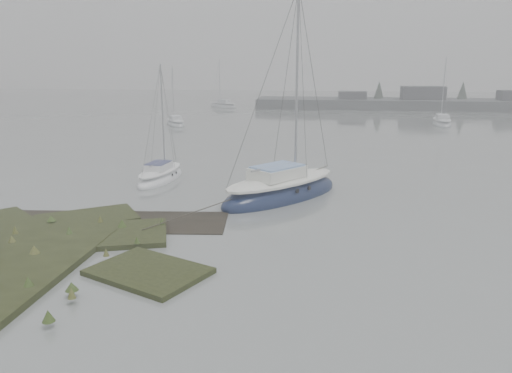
% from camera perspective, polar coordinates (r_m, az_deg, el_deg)
% --- Properties ---
extents(ground, '(160.00, 160.00, 0.00)m').
position_cam_1_polar(ground, '(45.46, 0.19, 5.67)').
color(ground, slate).
rests_on(ground, ground).
extents(far_shoreline, '(60.00, 8.00, 4.15)m').
position_cam_1_polar(far_shoreline, '(79.54, 23.22, 8.71)').
color(far_shoreline, '#4C4F51').
rests_on(far_shoreline, ground).
extents(sailboat_main, '(6.73, 7.58, 10.82)m').
position_cam_1_polar(sailboat_main, '(24.78, 2.92, -0.54)').
color(sailboat_main, '#121C3A').
rests_on(sailboat_main, ground).
extents(sailboat_white, '(2.14, 5.10, 6.99)m').
position_cam_1_polar(sailboat_white, '(28.98, -10.86, 1.11)').
color(sailboat_white, white).
rests_on(sailboat_white, ground).
extents(sailboat_far_a, '(3.75, 4.97, 6.80)m').
position_cam_1_polar(sailboat_far_a, '(54.95, -9.19, 7.14)').
color(sailboat_far_a, silver).
rests_on(sailboat_far_a, ground).
extents(sailboat_far_b, '(2.07, 5.53, 7.69)m').
position_cam_1_polar(sailboat_far_b, '(57.92, 20.45, 6.82)').
color(sailboat_far_b, '#ACB0B6').
rests_on(sailboat_far_b, ground).
extents(sailboat_far_c, '(5.49, 4.69, 7.73)m').
position_cam_1_polar(sailboat_far_c, '(76.95, -3.76, 9.20)').
color(sailboat_far_c, '#A9AFB3').
rests_on(sailboat_far_c, ground).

